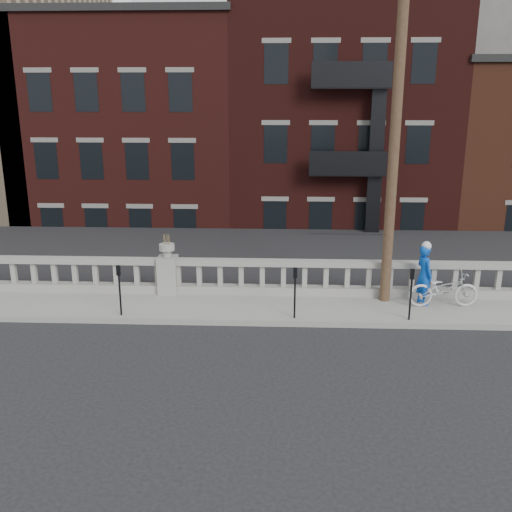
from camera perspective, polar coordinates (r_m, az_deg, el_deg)
The scene contains 11 objects.
ground at distance 13.40m, azimuth -11.91°, elevation -9.85°, with size 120.00×120.00×0.00m, color black.
sidewalk at distance 16.06m, azimuth -9.34°, elevation -5.02°, with size 32.00×2.20×0.15m, color gray.
balustrade at distance 16.75m, azimuth -8.78°, elevation -2.06°, with size 28.00×0.34×1.03m.
planter_pedestal at distance 16.69m, azimuth -8.81°, elevation -1.44°, with size 0.55×0.55×1.76m.
lower_level at distance 34.96m, azimuth -1.94°, elevation 10.74°, with size 80.00×44.00×20.80m.
utility_pole at distance 15.57m, azimuth 13.85°, elevation 13.56°, with size 1.60×0.28×10.00m.
parking_meter_b at distance 15.19m, azimuth -13.51°, elevation -2.79°, with size 0.10×0.09×1.36m.
parking_meter_c at distance 14.62m, azimuth 3.92°, elevation -3.11°, with size 0.10×0.09×1.36m.
parking_meter_d at distance 14.99m, azimuth 15.26°, elevation -3.17°, with size 0.10×0.09×1.36m.
bicycle at distance 16.32m, azimuth 18.24°, elevation -3.14°, with size 0.66×1.89×0.99m, color silver.
cyclist at distance 16.26m, azimuth 16.46°, elevation -1.82°, with size 0.61×0.40×1.67m, color #0C45B7.
Camera 1 is at (3.23, -11.68, 5.73)m, focal length 40.00 mm.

